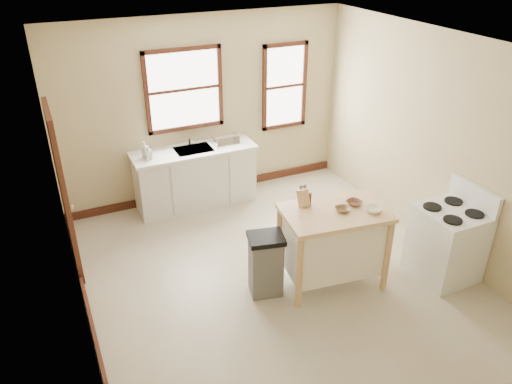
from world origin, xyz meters
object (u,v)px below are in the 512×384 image
trash_bin (266,264)px  gas_stove (448,234)px  dish_rack (225,140)px  knife_block (303,198)px  bowl_c (374,210)px  soap_bottle_b (148,152)px  bowl_b (354,203)px  pepper_grinder (310,199)px  soap_bottle_a (145,150)px  bowl_a (342,210)px  kitchen_island (332,246)px

trash_bin → gas_stove: size_ratio=0.67×
dish_rack → knife_block: 2.29m
bowl_c → soap_bottle_b: bearing=126.2°
gas_stove → bowl_b: bearing=154.7°
gas_stove → pepper_grinder: bearing=155.2°
dish_rack → gas_stove: 3.47m
soap_bottle_a → gas_stove: same height
dish_rack → knife_block: knife_block is taller
soap_bottle_b → gas_stove: 4.13m
knife_block → trash_bin: (-0.53, -0.13, -0.69)m
bowl_a → soap_bottle_b: bearing=123.2°
trash_bin → knife_block: bearing=26.5°
bowl_b → trash_bin: 1.26m
bowl_a → bowl_b: (0.21, 0.07, 0.00)m
kitchen_island → bowl_b: size_ratio=6.76×
dish_rack → bowl_a: bearing=-87.7°
kitchen_island → trash_bin: size_ratio=1.53×
kitchen_island → bowl_c: bowl_c is taller
bowl_b → gas_stove: gas_stove is taller
dish_rack → trash_bin: dish_rack is taller
soap_bottle_b → bowl_a: soap_bottle_b is taller
soap_bottle_a → bowl_c: 3.35m
knife_block → bowl_b: knife_block is taller
bowl_a → trash_bin: 1.09m
bowl_a → bowl_c: 0.35m
dish_rack → trash_bin: size_ratio=0.50×
bowl_b → gas_stove: size_ratio=0.15×
bowl_c → gas_stove: (0.96, -0.26, -0.43)m
soap_bottle_a → knife_block: (1.31, -2.25, 0.04)m
dish_rack → pepper_grinder: bearing=-93.2°
knife_block → soap_bottle_a: bearing=104.6°
soap_bottle_a → gas_stove: bearing=-50.1°
soap_bottle_a → soap_bottle_b: size_ratio=1.25×
soap_bottle_b → pepper_grinder: bearing=-56.2°
bowl_a → trash_bin: bearing=169.5°
bowl_c → bowl_b: bearing=113.6°
kitchen_island → bowl_b: bowl_b is taller
trash_bin → bowl_a: bearing=2.4°
dish_rack → bowl_a: size_ratio=2.34×
kitchen_island → knife_block: size_ratio=6.00×
soap_bottle_b → dish_rack: size_ratio=0.51×
bowl_c → gas_stove: gas_stove is taller
bowl_a → gas_stove: (1.27, -0.43, -0.42)m
soap_bottle_b → bowl_a: (1.63, -2.49, -0.02)m
kitchen_island → knife_block: 0.70m
pepper_grinder → gas_stove: gas_stove is taller
dish_rack → soap_bottle_a: bearing=174.8°
soap_bottle_b → knife_block: bearing=-57.7°
knife_block → bowl_c: knife_block is taller
soap_bottle_b → pepper_grinder: size_ratio=1.33×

